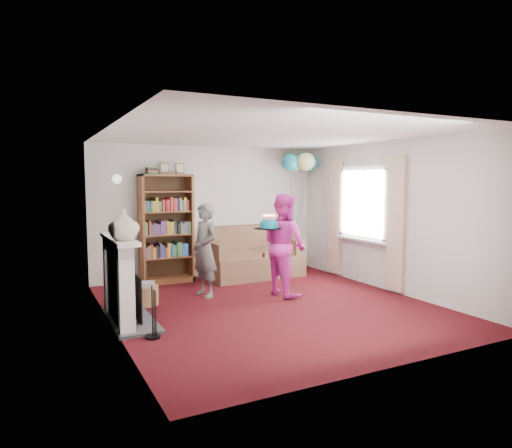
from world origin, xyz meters
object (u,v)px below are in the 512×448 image
person_magenta (284,244)px  birthday_cake (269,225)px  person_striped (205,250)px  sofa (252,258)px  bookcase (166,230)px

person_magenta → birthday_cake: 0.47m
person_striped → person_magenta: size_ratio=0.91×
sofa → person_striped: bearing=-143.5°
sofa → birthday_cake: bearing=-108.8°
person_striped → bookcase: bearing=178.3°
bookcase → person_striped: bearing=-78.1°
bookcase → person_striped: size_ratio=1.45×
sofa → person_striped: (-1.36, -1.07, 0.39)m
bookcase → birthday_cake: size_ratio=6.41×
bookcase → sofa: (1.63, -0.23, -0.60)m
bookcase → person_striped: 1.34m
bookcase → person_magenta: size_ratio=1.32×
birthday_cake → sofa: bearing=73.0°
sofa → person_magenta: person_magenta is taller
sofa → person_magenta: (-0.18, -1.56, 0.47)m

